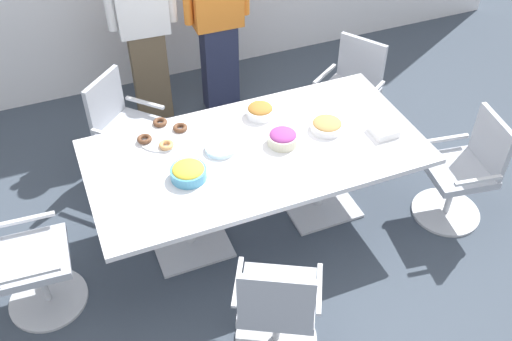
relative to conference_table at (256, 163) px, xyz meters
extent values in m
cube|color=#3D4754|center=(0.00, 0.00, -0.63)|extent=(10.00, 10.00, 0.01)
cube|color=silver|center=(0.00, 0.00, 0.10)|extent=(2.40, 1.20, 0.04)
cube|color=silver|center=(-0.55, 0.00, -0.61)|extent=(0.56, 0.56, 0.02)
cylinder|color=silver|center=(-0.55, 0.00, -0.26)|extent=(0.09, 0.09, 0.69)
cube|color=silver|center=(0.55, 0.00, -0.61)|extent=(0.56, 0.56, 0.02)
cylinder|color=silver|center=(0.55, 0.00, -0.26)|extent=(0.09, 0.09, 0.69)
cylinder|color=silver|center=(-0.28, -1.04, -0.61)|extent=(0.73, 0.73, 0.02)
cylinder|color=silver|center=(-0.28, -1.04, -0.40)|extent=(0.05, 0.05, 0.41)
cube|color=#ADB2BC|center=(-0.28, -1.04, -0.17)|extent=(0.62, 0.62, 0.06)
cube|color=#ADB2BC|center=(-0.38, -1.22, 0.07)|extent=(0.40, 0.24, 0.42)
cube|color=silver|center=(-0.49, -0.92, -0.05)|extent=(0.20, 0.34, 0.02)
cube|color=silver|center=(-0.06, -1.15, -0.05)|extent=(0.20, 0.34, 0.02)
cylinder|color=silver|center=(1.46, -0.49, -0.61)|extent=(0.62, 0.62, 0.02)
cylinder|color=silver|center=(1.46, -0.49, -0.40)|extent=(0.05, 0.05, 0.41)
cube|color=#ADB2BC|center=(1.46, -0.49, -0.17)|extent=(0.53, 0.53, 0.06)
cube|color=#ADB2BC|center=(1.67, -0.52, 0.07)|extent=(0.11, 0.44, 0.42)
cube|color=silver|center=(1.42, -0.73, -0.05)|extent=(0.37, 0.09, 0.02)
cube|color=silver|center=(1.50, -0.25, -0.05)|extent=(0.37, 0.09, 0.02)
cylinder|color=silver|center=(1.18, 0.73, -0.61)|extent=(0.75, 0.75, 0.02)
cylinder|color=silver|center=(1.18, 0.73, -0.40)|extent=(0.05, 0.05, 0.41)
cube|color=#ADB2BC|center=(1.18, 0.73, -0.17)|extent=(0.64, 0.64, 0.06)
cube|color=#ADB2BC|center=(1.36, 0.85, 0.07)|extent=(0.27, 0.39, 0.42)
cube|color=silver|center=(1.31, 0.53, -0.05)|extent=(0.32, 0.23, 0.02)
cube|color=silver|center=(1.05, 0.94, -0.05)|extent=(0.32, 0.23, 0.02)
cylinder|color=silver|center=(-0.73, 0.94, -0.61)|extent=(0.76, 0.76, 0.02)
cylinder|color=silver|center=(-0.73, 0.94, -0.40)|extent=(0.05, 0.05, 0.41)
cube|color=#ADB2BC|center=(-0.73, 0.94, -0.17)|extent=(0.65, 0.65, 0.06)
cube|color=#ADB2BC|center=(-0.88, 1.09, 0.07)|extent=(0.34, 0.33, 0.42)
cube|color=silver|center=(-0.56, 1.11, -0.05)|extent=(0.28, 0.29, 0.02)
cube|color=silver|center=(-0.91, 0.77, -0.05)|extent=(0.28, 0.29, 0.02)
cylinder|color=silver|center=(-1.63, -0.15, -0.61)|extent=(0.57, 0.57, 0.02)
cylinder|color=silver|center=(-1.63, -0.15, -0.40)|extent=(0.05, 0.05, 0.41)
cube|color=#ADB2BC|center=(-1.63, -0.15, -0.17)|extent=(0.49, 0.49, 0.06)
cube|color=silver|center=(-1.62, 0.09, -0.05)|extent=(0.37, 0.05, 0.02)
cube|color=silver|center=(-1.65, -0.40, -0.05)|extent=(0.37, 0.05, 0.02)
cube|color=brown|center=(-0.36, 1.73, -0.18)|extent=(0.33, 0.22, 0.89)
cube|color=#232842|center=(0.29, 1.62, -0.19)|extent=(0.32, 0.21, 0.88)
cylinder|color=#4C9EC6|center=(-0.53, -0.10, 0.16)|extent=(0.25, 0.25, 0.08)
ellipsoid|color=yellow|center=(-0.53, -0.10, 0.20)|extent=(0.22, 0.22, 0.07)
cylinder|color=beige|center=(0.21, -0.01, 0.16)|extent=(0.22, 0.22, 0.08)
ellipsoid|color=#9E3D8E|center=(0.21, -0.01, 0.20)|extent=(0.19, 0.19, 0.07)
cylinder|color=white|center=(0.58, 0.02, 0.15)|extent=(0.24, 0.24, 0.06)
ellipsoid|color=tan|center=(0.58, 0.02, 0.18)|extent=(0.21, 0.21, 0.05)
cylinder|color=white|center=(0.18, 0.37, 0.16)|extent=(0.21, 0.21, 0.07)
ellipsoid|color=#AD702D|center=(0.18, 0.37, 0.19)|extent=(0.19, 0.19, 0.06)
cylinder|color=white|center=(-0.58, 0.40, 0.13)|extent=(0.38, 0.38, 0.01)
torus|color=brown|center=(-0.44, 0.41, 0.15)|extent=(0.11, 0.11, 0.03)
torus|color=brown|center=(-0.56, 0.54, 0.15)|extent=(0.11, 0.11, 0.03)
torus|color=brown|center=(-0.71, 0.38, 0.15)|extent=(0.11, 0.11, 0.03)
torus|color=tan|center=(-0.59, 0.26, 0.15)|extent=(0.11, 0.11, 0.03)
cylinder|color=white|center=(-0.23, 0.09, 0.13)|extent=(0.23, 0.23, 0.01)
cylinder|color=silver|center=(-0.23, 0.09, 0.13)|extent=(0.23, 0.23, 0.01)
cylinder|color=white|center=(-0.23, 0.09, 0.14)|extent=(0.23, 0.23, 0.01)
cylinder|color=silver|center=(-0.23, 0.09, 0.15)|extent=(0.23, 0.23, 0.01)
cylinder|color=white|center=(-0.23, 0.09, 0.15)|extent=(0.23, 0.23, 0.01)
cylinder|color=silver|center=(-0.23, 0.09, 0.16)|extent=(0.23, 0.23, 0.01)
cube|color=white|center=(0.94, -0.18, 0.15)|extent=(0.18, 0.18, 0.06)
camera|label=1|loc=(-1.21, -2.97, 2.79)|focal=40.95mm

